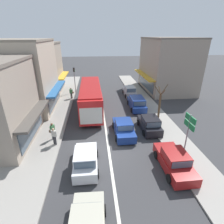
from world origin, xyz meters
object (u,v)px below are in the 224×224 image
pedestrian_with_handbag_near (52,130)px  sedan_queue_gap_filler (124,128)px  hatchback_queue_far_back (86,160)px  parked_hatchback_kerb_second (150,124)px  city_bus (91,96)px  street_tree_right (160,104)px  parked_hatchback_kerb_rear (130,91)px  pedestrian_browsing_midblock (71,92)px  parked_sedan_kerb_front (174,161)px  pedestrian_far_walker (54,135)px  directional_road_sign (189,126)px  traffic_light_downstreet (74,76)px  parked_wagon_kerb_third (137,103)px

pedestrian_with_handbag_near → sedan_queue_gap_filler: bearing=3.5°
hatchback_queue_far_back → parked_hatchback_kerb_second: size_ratio=1.00×
city_bus → street_tree_right: (7.63, -3.96, 0.07)m
parked_hatchback_kerb_rear → hatchback_queue_far_back: bearing=-111.8°
street_tree_right → pedestrian_browsing_midblock: 13.45m
parked_sedan_kerb_front → parked_hatchback_kerb_second: size_ratio=1.14×
city_bus → parked_hatchback_kerb_rear: (6.09, 5.01, -1.17)m
hatchback_queue_far_back → pedestrian_far_walker: bearing=132.1°
parked_hatchback_kerb_second → directional_road_sign: 4.93m
hatchback_queue_far_back → traffic_light_downstreet: traffic_light_downstreet is taller
directional_road_sign → hatchback_queue_far_back: bearing=-175.0°
hatchback_queue_far_back → parked_hatchback_kerb_rear: same height
sedan_queue_gap_filler → street_tree_right: 5.32m
pedestrian_browsing_midblock → parked_sedan_kerb_front: bearing=-60.7°
parked_hatchback_kerb_second → parked_hatchback_kerb_rear: bearing=89.1°
pedestrian_far_walker → parked_sedan_kerb_front: bearing=-22.7°
sedan_queue_gap_filler → street_tree_right: size_ratio=1.00×
parked_hatchback_kerb_second → pedestrian_with_handbag_near: (-9.35, -0.88, 0.36)m
sedan_queue_gap_filler → parked_wagon_kerb_third: size_ratio=0.93×
parked_hatchback_kerb_rear → directional_road_sign: (1.44, -15.35, 1.99)m
sedan_queue_gap_filler → pedestrian_with_handbag_near: (-6.62, -0.40, 0.40)m
pedestrian_far_walker → parked_hatchback_kerb_rear: bearing=54.6°
directional_road_sign → pedestrian_far_walker: (-10.64, 2.39, -1.64)m
hatchback_queue_far_back → parked_wagon_kerb_third: (6.30, 10.75, 0.04)m
parked_hatchback_kerb_rear → directional_road_sign: directional_road_sign is taller
city_bus → hatchback_queue_far_back: (-0.33, -11.02, -1.17)m
hatchback_queue_far_back → directional_road_sign: size_ratio=1.03×
city_bus → sedan_queue_gap_filler: 7.43m
hatchback_queue_far_back → parked_sedan_kerb_front: 6.40m
pedestrian_browsing_midblock → street_tree_right: bearing=-37.9°
parked_hatchback_kerb_rear → parked_hatchback_kerb_second: bearing=-90.9°
parked_hatchback_kerb_rear → pedestrian_with_handbag_near: pedestrian_with_handbag_near is taller
pedestrian_browsing_midblock → parked_hatchback_kerb_second: bearing=-49.5°
parked_wagon_kerb_third → parked_sedan_kerb_front: bearing=-89.8°
parked_wagon_kerb_third → parked_hatchback_kerb_rear: bearing=88.8°
pedestrian_browsing_midblock → sedan_queue_gap_filler: bearing=-60.5°
parked_wagon_kerb_third → traffic_light_downstreet: size_ratio=1.08×
parked_hatchback_kerb_second → traffic_light_downstreet: traffic_light_downstreet is taller
directional_road_sign → street_tree_right: 6.42m
parked_sedan_kerb_front → traffic_light_downstreet: (-8.68, 19.33, 2.19)m
hatchback_queue_far_back → parked_wagon_kerb_third: bearing=59.6°
hatchback_queue_far_back → parked_hatchback_kerb_rear: bearing=68.2°
parked_hatchback_kerb_rear → pedestrian_far_walker: (-9.20, -12.95, 0.36)m
parked_hatchback_kerb_second → street_tree_right: 3.02m
pedestrian_browsing_midblock → parked_hatchback_kerb_rear: bearing=4.6°
hatchback_queue_far_back → parked_hatchback_kerb_rear: (6.41, 16.04, 0.00)m
parked_wagon_kerb_third → pedestrian_with_handbag_near: pedestrian_with_handbag_near is taller
hatchback_queue_far_back → pedestrian_browsing_midblock: pedestrian_browsing_midblock is taller
parked_sedan_kerb_front → street_tree_right: 8.07m
city_bus → parked_hatchback_kerb_second: bearing=-46.0°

